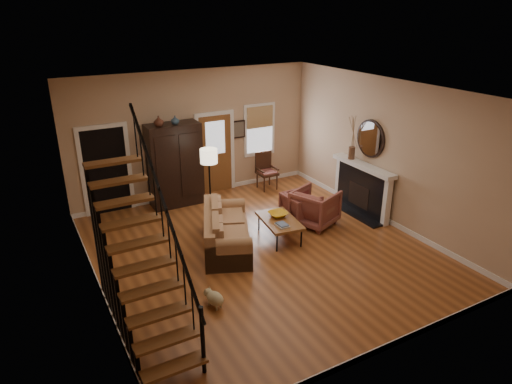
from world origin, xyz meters
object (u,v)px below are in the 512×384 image
armoire (175,165)px  armchair_right (301,207)px  coffee_table (279,229)px  side_chair (267,171)px  armchair_left (315,207)px  floor_lamp (210,185)px  sofa (227,230)px

armoire → armchair_right: bearing=-46.9°
coffee_table → side_chair: side_chair is taller
side_chair → armchair_left: bearing=-93.5°
side_chair → coffee_table: bearing=-114.9°
armchair_right → floor_lamp: bearing=54.8°
coffee_table → armchair_left: bearing=11.0°
coffee_table → armchair_right: 1.05m
armchair_left → armchair_right: armchair_left is taller
side_chair → armchair_right: bearing=-98.8°
armoire → side_chair: armoire is taller
armoire → floor_lamp: 1.30m
armoire → armchair_right: size_ratio=2.73×
floor_lamp → side_chair: size_ratio=1.69×
sofa → coffee_table: (1.17, -0.20, -0.16)m
armchair_left → armoire: bearing=19.9°
coffee_table → armchair_right: size_ratio=1.55×
sofa → coffee_table: 1.20m
sofa → side_chair: 3.46m
armoire → sofa: size_ratio=1.00×
sofa → side_chair: side_chair is taller
armoire → coffee_table: size_ratio=1.76×
floor_lamp → armchair_right: bearing=-32.7°
armoire → side_chair: bearing=-4.5°
armoire → armchair_right: armoire is taller
sofa → coffee_table: size_ratio=1.76×
armoire → armchair_left: (2.40, -2.67, -0.63)m
side_chair → sofa: bearing=-134.3°
armoire → coffee_table: armoire is taller
armoire → armchair_right: 3.32m
armchair_right → side_chair: size_ratio=0.76×
armchair_right → armoire: bearing=40.6°
armoire → armchair_right: (2.21, -2.37, -0.70)m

